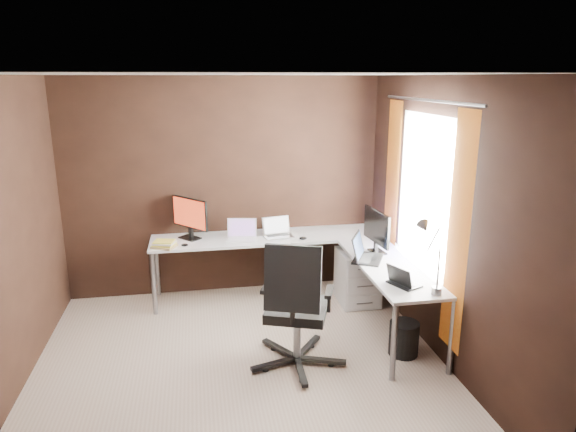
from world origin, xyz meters
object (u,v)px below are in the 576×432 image
Objects in this scene: laptop_black_big at (364,254)px; laptop_black_small at (402,281)px; drawer_pedestal at (358,277)px; monitor_right at (377,229)px; book_stack at (164,244)px; desk_lamp at (429,247)px; laptop_silver at (277,232)px; office_chair at (296,330)px; laptop_white at (242,235)px; wastebasket at (404,338)px; monitor_left at (190,216)px.

laptop_black_small is (0.11, -0.70, -0.01)m from laptop_black_big.
monitor_right is (0.05, -0.41, 0.68)m from drawer_pedestal.
drawer_pedestal is at bearing 15.15° from laptop_black_big.
desk_lamp reaches higher than book_stack.
office_chair reaches higher than laptop_silver.
laptop_silver is at bearing 44.97° from monitor_right.
desk_lamp reaches higher than laptop_black_small.
laptop_white is at bearing 146.95° from desk_lamp.
office_chair reaches higher than monitor_right.
office_chair is at bearing 60.05° from laptop_black_small.
monitor_right reaches higher than laptop_black_big.
drawer_pedestal is at bearing -30.25° from laptop_silver.
book_stack is at bearing 151.39° from office_chair.
office_chair is at bearing -179.34° from wastebasket.
laptop_black_small is 0.41m from desk_lamp.
office_chair is at bearing -102.27° from laptop_silver.
laptop_silver is 1.58m from office_chair.
laptop_black_small is 1.02× the size of wastebasket.
laptop_white is 2.09m from wastebasket.
book_stack is 0.92× the size of wastebasket.
drawer_pedestal is at bearing 113.08° from desk_lamp.
office_chair reaches higher than wastebasket.
laptop_white is at bearing 55.73° from monitor_right.
desk_lamp is at bearing -70.16° from laptop_silver.
laptop_black_big is 1.43× the size of laptop_black_small.
drawer_pedestal is at bearing -25.60° from laptop_black_small.
laptop_black_small reaches higher than book_stack.
laptop_black_small is (-0.02, -1.27, 0.47)m from drawer_pedestal.
monitor_left is (-1.83, 0.43, 0.69)m from drawer_pedestal.
monitor_left reaches higher than drawer_pedestal.
laptop_black_small is 1.02m from office_chair.
monitor_right is 1.04m from desk_lamp.
drawer_pedestal is 2.07× the size of book_stack.
monitor_right is 1.18× the size of laptop_black_big.
laptop_black_small is at bearing -133.40° from wastebasket.
laptop_white is at bearing 13.80° from laptop_black_small.
laptop_silver reaches higher than wastebasket.
book_stack is (-0.28, -0.28, -0.23)m from monitor_left.
wastebasket is at bearing -31.36° from book_stack.
laptop_silver is at bearing 3.06° from laptop_black_small.
laptop_white is 0.78× the size of laptop_black_big.
laptop_silver is 1.26m from book_stack.
monitor_left is 1.48× the size of wastebasket.
laptop_white is 0.85m from book_stack.
monitor_right is at bearing -18.45° from laptop_white.
monitor_right is 1.19m from laptop_silver.
monitor_right is 1.56× the size of laptop_silver.
drawer_pedestal is at bearing 93.41° from wastebasket.
drawer_pedestal is 1.52m from office_chair.
office_chair is at bearing 122.32° from monitor_right.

